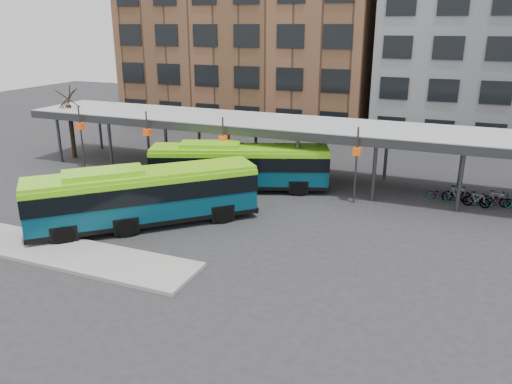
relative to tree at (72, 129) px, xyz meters
name	(u,v)px	position (x,y,z in m)	size (l,w,h in m)	color
ground	(194,248)	(18.00, -12.00, -2.43)	(120.00, 120.00, 0.00)	#28282B
boarding_island	(64,253)	(12.50, -15.00, -2.34)	(14.00, 3.00, 0.18)	gray
canopy	(280,125)	(17.94, 0.87, 1.47)	(40.00, 6.53, 4.80)	#999B9E
tree	(72,129)	(0.00, 0.00, 0.00)	(1.64, 1.64, 5.60)	black
building_brick	(254,21)	(8.00, 20.00, 8.57)	(26.00, 14.00, 22.00)	brown
bus_front	(143,195)	(14.06, -10.37, -0.67)	(10.70, 10.37, 3.39)	#063A4C
bus_rear	(239,165)	(16.28, -2.58, -0.75)	(11.84, 6.47, 3.23)	#063A4C
bike_rack	(483,198)	(31.42, 0.19, -1.96)	(7.02, 1.47, 1.06)	slate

